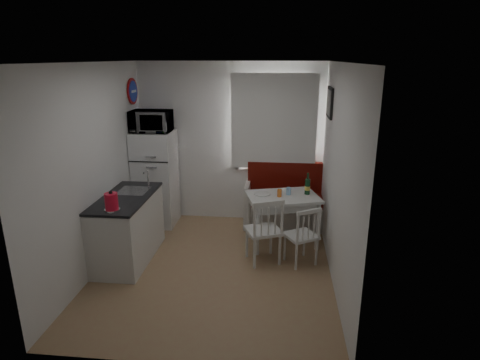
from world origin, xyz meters
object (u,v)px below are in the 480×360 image
(kitchen_counter, at_px, (128,227))
(chair_left, at_px, (263,225))
(chair_right, at_px, (302,231))
(wine_bottle, at_px, (308,184))
(bench, at_px, (289,206))
(fridge, at_px, (156,179))
(microwave, at_px, (151,121))
(dining_table, at_px, (283,201))
(kettle, at_px, (111,202))

(kitchen_counter, bearing_deg, chair_left, 0.44)
(kitchen_counter, height_order, chair_right, kitchen_counter)
(chair_left, height_order, wine_bottle, wine_bottle)
(bench, distance_m, wine_bottle, 0.85)
(chair_left, bearing_deg, chair_right, -21.17)
(chair_left, bearing_deg, kitchen_counter, 157.99)
(kitchen_counter, height_order, fridge, fridge)
(chair_left, xyz_separation_m, microwave, (-1.80, 1.18, 1.14))
(dining_table, height_order, chair_left, chair_left)
(wine_bottle, bearing_deg, kitchen_counter, -162.16)
(chair_right, bearing_deg, wine_bottle, 52.27)
(kitchen_counter, bearing_deg, kettle, -84.72)
(kettle, bearing_deg, chair_left, 17.25)
(bench, bearing_deg, kettle, -138.39)
(fridge, bearing_deg, dining_table, -15.41)
(dining_table, relative_size, chair_left, 2.06)
(chair_right, bearing_deg, chair_left, 151.10)
(kitchen_counter, bearing_deg, microwave, 89.06)
(kettle, bearing_deg, fridge, 90.97)
(dining_table, bearing_deg, kettle, -164.91)
(dining_table, bearing_deg, kitchen_counter, -177.77)
(kitchen_counter, xyz_separation_m, wine_bottle, (2.42, 0.78, 0.45))
(bench, bearing_deg, wine_bottle, -67.58)
(bench, relative_size, microwave, 2.38)
(dining_table, distance_m, fridge, 2.13)
(dining_table, height_order, wine_bottle, wine_bottle)
(kitchen_counter, relative_size, kettle, 5.33)
(fridge, distance_m, microwave, 0.94)
(chair_right, distance_m, fridge, 2.62)
(chair_right, bearing_deg, kettle, 163.70)
(kitchen_counter, bearing_deg, dining_table, 18.16)
(bench, height_order, chair_left, bench)
(chair_left, xyz_separation_m, chair_right, (0.50, 0.01, -0.07))
(wine_bottle, bearing_deg, microwave, 170.18)
(chair_right, relative_size, kettle, 2.12)
(bench, bearing_deg, chair_left, -105.05)
(chair_left, relative_size, chair_right, 1.06)
(bench, xyz_separation_m, dining_table, (-0.11, -0.68, 0.32))
(bench, height_order, dining_table, bench)
(dining_table, distance_m, kettle, 2.38)
(fridge, bearing_deg, kettle, -89.03)
(chair_right, height_order, microwave, microwave)
(chair_left, height_order, chair_right, chair_left)
(dining_table, height_order, fridge, fridge)
(chair_right, height_order, fridge, fridge)
(chair_left, bearing_deg, dining_table, 46.95)
(dining_table, relative_size, microwave, 1.91)
(fridge, relative_size, microwave, 2.55)
(kitchen_counter, distance_m, microwave, 1.73)
(bench, distance_m, chair_right, 1.35)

